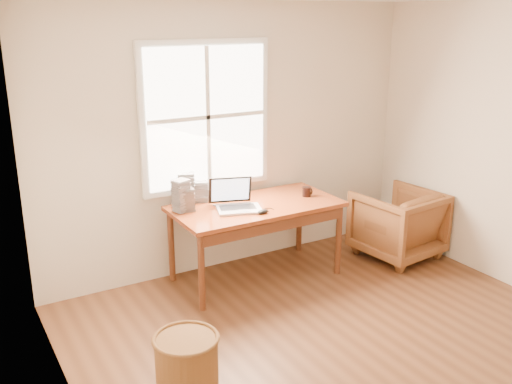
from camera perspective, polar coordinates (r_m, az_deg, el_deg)
room_shell at (r=3.95m, az=11.80°, el=0.03°), size 4.04×4.54×2.64m
desk at (r=5.41m, az=0.01°, el=-1.43°), size 1.60×0.80×0.04m
armchair at (r=6.20m, az=13.96°, el=-3.09°), size 0.85×0.87×0.72m
wicker_stool at (r=4.03m, az=-6.92°, el=-16.91°), size 0.55×0.55×0.42m
laptop at (r=5.19m, az=-1.71°, el=-0.46°), size 0.46×0.47×0.27m
mouse at (r=5.14m, az=0.69°, el=-1.98°), size 0.12×0.07×0.04m
coffee_mug at (r=5.64m, az=5.08°, el=0.02°), size 0.09×0.09×0.09m
cd_stack_a at (r=5.42m, az=-7.01°, el=0.37°), size 0.19×0.18×0.30m
cd_stack_b at (r=5.23m, az=-7.03°, el=-0.77°), size 0.15×0.14×0.21m
cd_stack_c at (r=5.20m, az=-7.47°, el=-0.36°), size 0.16×0.15×0.30m
cd_stack_d at (r=5.49m, az=-5.71°, el=0.07°), size 0.19×0.18×0.20m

